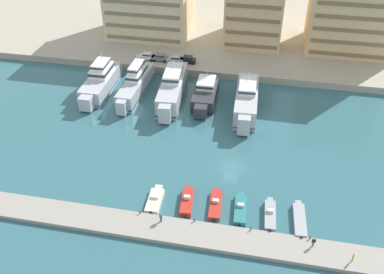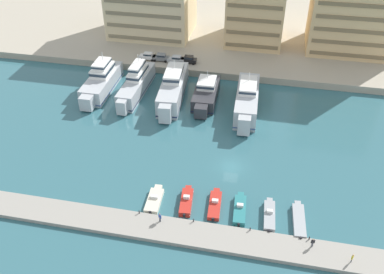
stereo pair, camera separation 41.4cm
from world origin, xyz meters
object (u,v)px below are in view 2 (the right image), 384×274
object	(u,v)px
yacht_silver_mid_left	(173,88)
yacht_silver_center	(247,100)
motorboat_red_left	(186,201)
car_white_far_left	(148,56)
motorboat_teal_center_left	(240,209)
car_black_center_left	(188,59)
yacht_silver_far_left	(101,81)
motorboat_grey_center_right	(299,220)
yacht_charcoal_center_left	(206,93)
car_silver_mid_left	(176,59)
pedestrian_mid_deck	(352,257)
motorboat_grey_center	(269,215)
yacht_silver_left	(136,83)
pedestrian_far_side	(313,242)
car_grey_left	(161,57)
motorboat_cream_far_left	(154,200)
pedestrian_near_edge	(160,217)
motorboat_red_mid_left	(215,205)

from	to	relation	value
yacht_silver_mid_left	yacht_silver_center	world-z (taller)	yacht_silver_mid_left
motorboat_red_left	car_white_far_left	xyz separation A→B (m)	(-19.47, 45.14, 2.15)
motorboat_teal_center_left	car_black_center_left	world-z (taller)	car_black_center_left
yacht_silver_far_left	motorboat_grey_center_right	world-z (taller)	yacht_silver_far_left
yacht_silver_center	motorboat_red_left	world-z (taller)	yacht_silver_center
yacht_charcoal_center_left	motorboat_grey_center_right	bearing A→B (deg)	-58.03
car_silver_mid_left	pedestrian_mid_deck	size ratio (longest dim) A/B	2.67
motorboat_grey_center	motorboat_grey_center_right	distance (m)	4.47
yacht_silver_left	yacht_silver_center	world-z (taller)	yacht_silver_left
motorboat_grey_center_right	car_black_center_left	bearing A→B (deg)	120.42
yacht_silver_left	yacht_silver_center	size ratio (longest dim) A/B	0.99
yacht_silver_left	yacht_charcoal_center_left	size ratio (longest dim) A/B	1.26
motorboat_grey_center	pedestrian_far_side	bearing A→B (deg)	-38.36
motorboat_teal_center_left	car_silver_mid_left	distance (m)	49.35
yacht_silver_left	pedestrian_mid_deck	size ratio (longest dim) A/B	12.66
car_silver_mid_left	pedestrian_far_side	distance (m)	59.28
yacht_silver_left	yacht_silver_mid_left	xyz separation A→B (m)	(8.53, -0.58, 0.12)
car_white_far_left	car_silver_mid_left	size ratio (longest dim) A/B	1.00
motorboat_red_left	yacht_charcoal_center_left	bearing A→B (deg)	94.48
yacht_charcoal_center_left	pedestrian_far_side	size ratio (longest dim) A/B	9.88
car_grey_left	pedestrian_mid_deck	size ratio (longest dim) A/B	2.68
motorboat_grey_center_right	yacht_silver_mid_left	bearing A→B (deg)	130.81
yacht_silver_far_left	motorboat_grey_center	xyz separation A→B (m)	(39.55, -31.86, -1.89)
yacht_silver_far_left	yacht_silver_left	distance (m)	8.11
motorboat_cream_far_left	pedestrian_near_edge	xyz separation A→B (m)	(2.17, -4.51, 1.26)
yacht_charcoal_center_left	motorboat_grey_center_right	xyz separation A→B (m)	(20.14, -32.27, -1.32)
motorboat_cream_far_left	car_white_far_left	bearing A→B (deg)	107.40
yacht_silver_left	motorboat_cream_far_left	world-z (taller)	yacht_silver_left
car_black_center_left	pedestrian_far_side	size ratio (longest dim) A/B	2.64
yacht_silver_far_left	pedestrian_mid_deck	xyz separation A→B (m)	(51.04, -38.43, -0.79)
yacht_silver_left	motorboat_grey_center	distance (m)	45.06
motorboat_cream_far_left	pedestrian_mid_deck	bearing A→B (deg)	-12.12
yacht_silver_far_left	motorboat_red_mid_left	xyz separation A→B (m)	(30.92, -31.14, -2.00)
motorboat_grey_center_right	pedestrian_near_edge	size ratio (longest dim) A/B	4.73
motorboat_teal_center_left	car_grey_left	xyz separation A→B (m)	(-24.67, 45.08, 2.23)
yacht_silver_far_left	yacht_charcoal_center_left	distance (m)	23.88
motorboat_cream_far_left	motorboat_teal_center_left	xyz separation A→B (m)	(13.70, 0.63, 0.05)
car_grey_left	car_silver_mid_left	size ratio (longest dim) A/B	1.00
yacht_silver_far_left	yacht_silver_mid_left	distance (m)	16.63
motorboat_grey_center_right	car_silver_mid_left	world-z (taller)	car_silver_mid_left
yacht_silver_mid_left	yacht_silver_center	distance (m)	16.43
yacht_charcoal_center_left	motorboat_grey_center	distance (m)	35.82
yacht_silver_center	pedestrian_far_side	xyz separation A→B (m)	(12.83, -34.93, -0.82)
motorboat_cream_far_left	pedestrian_near_edge	bearing A→B (deg)	-64.32
yacht_silver_center	car_grey_left	bearing A→B (deg)	145.61
motorboat_teal_center_left	car_black_center_left	bearing A→B (deg)	111.46
motorboat_grey_center_right	car_silver_mid_left	distance (m)	54.26
motorboat_grey_center_right	car_grey_left	world-z (taller)	car_grey_left
pedestrian_mid_deck	yacht_silver_mid_left	bearing A→B (deg)	132.00
yacht_charcoal_center_left	car_white_far_left	bearing A→B (deg)	141.86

